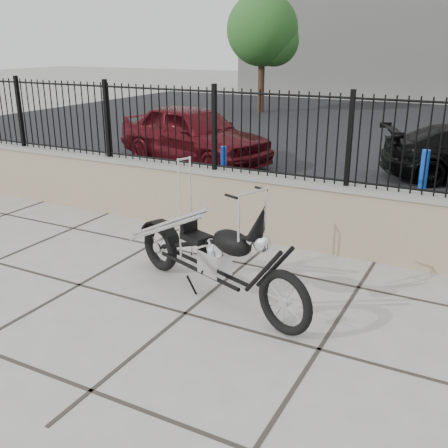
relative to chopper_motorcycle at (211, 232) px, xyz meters
The scene contains 9 objects.
ground_plane 0.93m from the chopper_motorcycle, 96.49° to the right, with size 90.00×90.00×0.00m, color #99968E.
parking_lot 12.03m from the chopper_motorcycle, 90.27° to the left, with size 30.00×30.00×0.00m, color black.
retaining_wall 2.03m from the chopper_motorcycle, 91.61° to the left, with size 14.00×0.36×0.96m, color gray.
iron_fence 2.15m from the chopper_motorcycle, 91.61° to the left, with size 14.00×0.08×1.20m, color black.
chopper_motorcycle is the anchor object (origin of this frame).
car_red 7.07m from the chopper_motorcycle, 122.56° to the left, with size 1.64×4.08×1.39m, color #510B13.
bollard_a 4.27m from the chopper_motorcycle, 115.98° to the left, with size 0.11×0.11×0.93m, color #0B2DAA.
bollard_b 4.58m from the chopper_motorcycle, 68.99° to the left, with size 0.13×0.13×1.11m, color blue.
tree_left 17.02m from the chopper_motorcycle, 112.09° to the left, with size 2.84×2.84×4.80m.
Camera 1 is at (2.71, -4.24, 2.77)m, focal length 42.00 mm.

